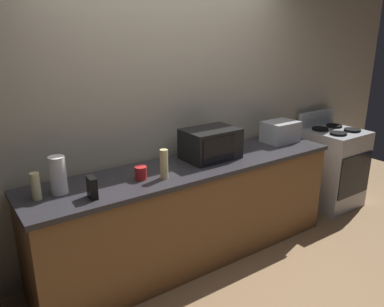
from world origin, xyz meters
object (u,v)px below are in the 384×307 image
at_px(cordless_phone, 92,187).
at_px(mug_red, 141,173).
at_px(microwave, 210,144).
at_px(bottle_hand_soap, 36,186).
at_px(bottle_vinegar, 164,164).
at_px(stove_range, 332,167).
at_px(toaster_oven, 280,132).
at_px(paper_towel_roll, 58,175).

relative_size(cordless_phone, mug_red, 1.49).
relative_size(microwave, bottle_hand_soap, 2.53).
bearing_deg(microwave, bottle_vinegar, -163.17).
relative_size(stove_range, bottle_vinegar, 4.66).
height_order(stove_range, microwave, microwave).
height_order(bottle_hand_soap, mug_red, bottle_hand_soap).
height_order(cordless_phone, bottle_vinegar, bottle_vinegar).
height_order(toaster_oven, cordless_phone, toaster_oven).
bearing_deg(mug_red, microwave, 6.97).
xyz_separation_m(cordless_phone, bottle_vinegar, (0.59, 0.03, 0.04)).
xyz_separation_m(paper_towel_roll, bottle_vinegar, (0.75, -0.18, -0.02)).
bearing_deg(paper_towel_roll, toaster_oven, 0.26).
bearing_deg(bottle_hand_soap, cordless_phone, -30.98).
relative_size(paper_towel_roll, mug_red, 2.68).
distance_m(stove_range, toaster_oven, 1.02).
xyz_separation_m(bottle_vinegar, mug_red, (-0.16, 0.09, -0.07)).
xyz_separation_m(stove_range, microwave, (-1.77, 0.05, 0.57)).
distance_m(paper_towel_roll, mug_red, 0.61).
xyz_separation_m(cordless_phone, bottle_hand_soap, (-0.32, 0.19, 0.02)).
bearing_deg(stove_range, mug_red, -179.03).
bearing_deg(stove_range, bottle_vinegar, -176.86).
distance_m(microwave, bottle_vinegar, 0.61).
bearing_deg(bottle_hand_soap, toaster_oven, 0.61).
bearing_deg(cordless_phone, bottle_hand_soap, 154.05).
relative_size(toaster_oven, cordless_phone, 2.27).
relative_size(stove_range, cordless_phone, 7.20).
distance_m(stove_range, bottle_vinegar, 2.42).
relative_size(cordless_phone, bottle_vinegar, 0.65).
xyz_separation_m(stove_range, cordless_phone, (-2.94, -0.16, 0.51)).
height_order(stove_range, bottle_hand_soap, bottle_hand_soap).
bearing_deg(mug_red, stove_range, 0.97).
bearing_deg(paper_towel_roll, cordless_phone, -52.08).
bearing_deg(cordless_phone, bottle_vinegar, 7.80).
xyz_separation_m(microwave, paper_towel_roll, (-1.33, 0.00, 0.00)).
distance_m(microwave, mug_red, 0.75).
bearing_deg(toaster_oven, paper_towel_roll, -179.74).
bearing_deg(microwave, stove_range, -1.56).
relative_size(paper_towel_roll, bottle_hand_soap, 1.42).
bearing_deg(toaster_oven, microwave, -179.23).
bearing_deg(paper_towel_roll, bottle_hand_soap, -174.32).
xyz_separation_m(toaster_oven, bottle_vinegar, (-1.49, -0.19, 0.01)).
relative_size(paper_towel_roll, cordless_phone, 1.80).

